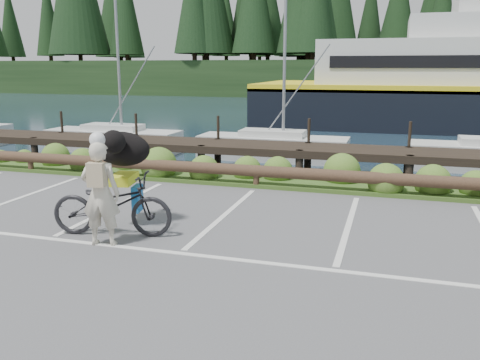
% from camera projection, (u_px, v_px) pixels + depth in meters
% --- Properties ---
extents(ground, '(72.00, 72.00, 0.00)m').
position_uv_depth(ground, '(189.00, 246.00, 8.99)').
color(ground, '#4E4E50').
extents(harbor_backdrop, '(170.00, 160.00, 30.00)m').
position_uv_depth(harbor_backdrop, '(376.00, 86.00, 82.21)').
color(harbor_backdrop, '#172837').
rests_on(harbor_backdrop, ground).
extents(vegetation_strip, '(34.00, 1.60, 0.10)m').
position_uv_depth(vegetation_strip, '(263.00, 180.00, 13.93)').
color(vegetation_strip, '#3D5B21').
rests_on(vegetation_strip, ground).
extents(log_rail, '(32.00, 0.30, 0.60)m').
position_uv_depth(log_rail, '(256.00, 188.00, 13.29)').
color(log_rail, '#443021').
rests_on(log_rail, ground).
extents(bicycle, '(2.37, 1.21, 1.19)m').
position_uv_depth(bicycle, '(112.00, 205.00, 9.44)').
color(bicycle, black).
rests_on(bicycle, ground).
extents(cyclist, '(0.75, 0.57, 1.87)m').
position_uv_depth(cyclist, '(101.00, 194.00, 8.85)').
color(cyclist, beige).
rests_on(cyclist, ground).
extents(dog, '(0.79, 1.26, 0.68)m').
position_uv_depth(dog, '(122.00, 149.00, 9.94)').
color(dog, black).
rests_on(dog, bicycle).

